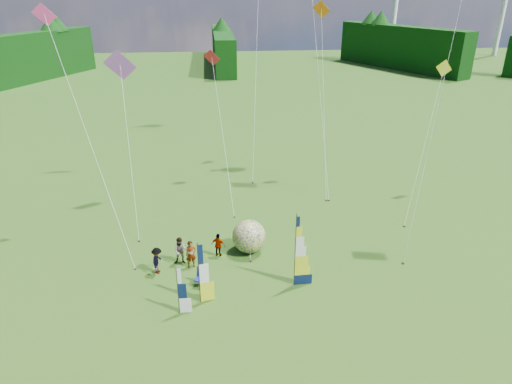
{
  "coord_description": "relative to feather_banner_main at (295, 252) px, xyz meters",
  "views": [
    {
      "loc": [
        -3.42,
        -19.57,
        16.2
      ],
      "look_at": [
        -1.0,
        4.0,
        5.5
      ],
      "focal_mm": 32.0,
      "sensor_mm": 36.0,
      "label": 1
    }
  ],
  "objects": [
    {
      "name": "kite_whale",
      "position": [
        4.76,
        17.56,
        9.55
      ],
      "size": [
        6.32,
        16.24,
        23.67
      ],
      "primitive_type": null,
      "rotation": [
        0.0,
        0.0,
        -0.19
      ],
      "color": "black",
      "rests_on": "ground"
    },
    {
      "name": "spectator_c",
      "position": [
        -8.14,
        2.11,
        -1.42
      ],
      "size": [
        0.62,
        1.18,
        1.74
      ],
      "primitive_type": "imported",
      "rotation": [
        0.0,
        0.0,
        1.38
      ],
      "color": "#66594C",
      "rests_on": "ground"
    },
    {
      "name": "small_kite_pink",
      "position": [
        -12.22,
        6.46,
        5.6
      ],
      "size": [
        9.49,
        11.46,
        15.77
      ],
      "primitive_type": null,
      "rotation": [
        0.0,
        0.0,
        0.2
      ],
      "color": "#F53D93",
      "rests_on": "ground"
    },
    {
      "name": "bol_inflatable",
      "position": [
        -2.32,
        4.06,
        -1.17
      ],
      "size": [
        2.83,
        2.83,
        2.24
      ],
      "primitive_type": "sphere",
      "rotation": [
        0.0,
        0.0,
        -0.32
      ],
      "color": "navy",
      "rests_on": "ground"
    },
    {
      "name": "ground",
      "position": [
        -1.12,
        -2.53,
        -2.28
      ],
      "size": [
        220.0,
        220.0,
        0.0
      ],
      "primitive_type": "plane",
      "color": "#435F19",
      "rests_on": "ground"
    },
    {
      "name": "kite_parafoil",
      "position": [
        9.2,
        3.97,
        7.36
      ],
      "size": [
        10.76,
        11.49,
        19.29
      ],
      "primitive_type": null,
      "rotation": [
        0.0,
        0.0,
        -0.37
      ],
      "color": "red",
      "rests_on": "ground"
    },
    {
      "name": "small_kite_green",
      "position": [
        -0.18,
        20.38,
        7.01
      ],
      "size": [
        4.16,
        12.21,
        18.59
      ],
      "primitive_type": null,
      "rotation": [
        0.0,
        0.0,
        0.0
      ],
      "color": "green",
      "rests_on": "ground"
    },
    {
      "name": "treeline_ring",
      "position": [
        -1.12,
        -2.53,
        1.72
      ],
      "size": [
        210.0,
        210.0,
        8.0
      ],
      "primitive_type": null,
      "color": "black",
      "rests_on": "ground"
    },
    {
      "name": "side_banner_left",
      "position": [
        -5.51,
        -1.07,
        -0.43
      ],
      "size": [
        1.03,
        0.29,
        3.71
      ],
      "primitive_type": null,
      "rotation": [
        0.0,
        0.0,
        0.19
      ],
      "color": "yellow",
      "rests_on": "ground"
    },
    {
      "name": "spectator_b",
      "position": [
        -6.76,
        3.05,
        -1.36
      ],
      "size": [
        0.92,
        0.5,
        1.84
      ],
      "primitive_type": "imported",
      "rotation": [
        0.0,
        0.0,
        -0.07
      ],
      "color": "#66594C",
      "rests_on": "ground"
    },
    {
      "name": "small_kite_red",
      "position": [
        -3.6,
        13.82,
        3.61
      ],
      "size": [
        5.35,
        12.36,
        11.78
      ],
      "primitive_type": null,
      "rotation": [
        0.0,
        0.0,
        -0.16
      ],
      "color": "red",
      "rests_on": "ground"
    },
    {
      "name": "kite_rainbow_delta",
      "position": [
        -10.54,
        10.35,
        4.08
      ],
      "size": [
        7.91,
        13.5,
        12.72
      ],
      "primitive_type": null,
      "rotation": [
        0.0,
        0.0,
        0.2
      ],
      "color": "#FF2D4B",
      "rests_on": "ground"
    },
    {
      "name": "spectator_a",
      "position": [
        -6.1,
        2.57,
        -1.37
      ],
      "size": [
        0.75,
        0.58,
        1.82
      ],
      "primitive_type": "imported",
      "rotation": [
        0.0,
        0.0,
        0.23
      ],
      "color": "#66594C",
      "rests_on": "ground"
    },
    {
      "name": "small_kite_orange",
      "position": [
        5.0,
        15.01,
        5.55
      ],
      "size": [
        4.49,
        10.43,
        15.67
      ],
      "primitive_type": null,
      "rotation": [
        0.0,
        0.0,
        -0.15
      ],
      "color": "orange",
      "rests_on": "ground"
    },
    {
      "name": "feather_banner_main",
      "position": [
        0.0,
        0.0,
        0.0
      ],
      "size": [
        1.24,
        0.12,
        4.57
      ],
      "primitive_type": null,
      "rotation": [
        0.0,
        0.0,
        0.02
      ],
      "color": "#0A173F",
      "rests_on": "ground"
    },
    {
      "name": "camp_chair",
      "position": [
        -5.53,
        0.46,
        -1.72
      ],
      "size": [
        0.84,
        0.84,
        1.13
      ],
      "primitive_type": null,
      "rotation": [
        0.0,
        0.0,
        -0.38
      ],
      "color": "navy",
      "rests_on": "ground"
    },
    {
      "name": "small_kite_yellow",
      "position": [
        11.84,
        9.9,
        3.42
      ],
      "size": [
        8.53,
        10.6,
        11.41
      ],
      "primitive_type": null,
      "rotation": [
        0.0,
        0.0,
        0.13
      ],
      "color": "yellow",
      "rests_on": "ground"
    },
    {
      "name": "side_banner_far",
      "position": [
        -6.63,
        -1.89,
        -0.86
      ],
      "size": [
        0.86,
        0.13,
        2.84
      ],
      "primitive_type": null,
      "rotation": [
        0.0,
        0.0,
        -0.03
      ],
      "color": "white",
      "rests_on": "ground"
    },
    {
      "name": "spectator_d",
      "position": [
        -4.36,
        3.65,
        -1.46
      ],
      "size": [
        1.04,
        0.76,
        1.64
      ],
      "primitive_type": "imported",
      "rotation": [
        0.0,
        0.0,
        2.71
      ],
      "color": "#66594C",
      "rests_on": "ground"
    }
  ]
}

